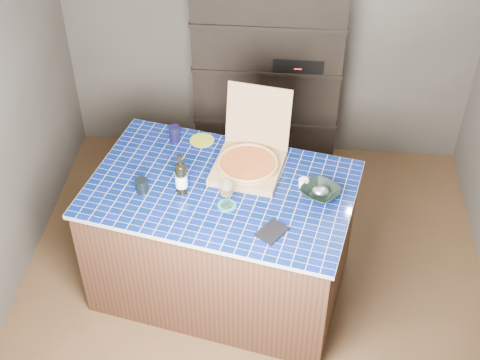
# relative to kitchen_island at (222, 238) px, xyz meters

# --- Properties ---
(room) EXTENTS (3.50, 3.50, 3.50)m
(room) POSITION_rel_kitchen_island_xyz_m (0.23, -0.02, 0.77)
(room) COLOR brown
(room) RESTS_ON ground
(shelving_unit) EXTENTS (1.20, 0.41, 1.80)m
(shelving_unit) POSITION_rel_kitchen_island_xyz_m (0.23, 1.50, 0.42)
(shelving_unit) COLOR black
(shelving_unit) RESTS_ON floor
(kitchen_island) EXTENTS (1.94, 1.45, 0.96)m
(kitchen_island) POSITION_rel_kitchen_island_xyz_m (0.00, 0.00, 0.00)
(kitchen_island) COLOR #4F2B1F
(kitchen_island) RESTS_ON floor
(pizza_box) EXTENTS (0.54, 0.62, 0.49)m
(pizza_box) POSITION_rel_kitchen_island_xyz_m (0.17, 0.21, 0.55)
(pizza_box) COLOR #9F7452
(pizza_box) RESTS_ON kitchen_island
(mead_bottle) EXTENTS (0.08, 0.08, 0.31)m
(mead_bottle) POSITION_rel_kitchen_island_xyz_m (-0.25, -0.06, 0.60)
(mead_bottle) COLOR black
(mead_bottle) RESTS_ON kitchen_island
(teal_trivet) EXTENTS (0.12, 0.12, 0.01)m
(teal_trivet) POSITION_rel_kitchen_island_xyz_m (0.06, -0.18, 0.48)
(teal_trivet) COLOR #177773
(teal_trivet) RESTS_ON kitchen_island
(wine_glass) EXTENTS (0.09, 0.09, 0.20)m
(wine_glass) POSITION_rel_kitchen_island_xyz_m (0.06, -0.18, 0.62)
(wine_glass) COLOR white
(wine_glass) RESTS_ON teal_trivet
(tumbler) EXTENTS (0.09, 0.09, 0.10)m
(tumbler) POSITION_rel_kitchen_island_xyz_m (-0.51, -0.08, 0.53)
(tumbler) COLOR black
(tumbler) RESTS_ON kitchen_island
(dvd_case) EXTENTS (0.22, 0.23, 0.01)m
(dvd_case) POSITION_rel_kitchen_island_xyz_m (0.36, -0.39, 0.49)
(dvd_case) COLOR black
(dvd_case) RESTS_ON kitchen_island
(bowl) EXTENTS (0.34, 0.34, 0.06)m
(bowl) POSITION_rel_kitchen_island_xyz_m (0.66, -0.02, 0.51)
(bowl) COLOR black
(bowl) RESTS_ON kitchen_island
(foil_contents) EXTENTS (0.11, 0.09, 0.05)m
(foil_contents) POSITION_rel_kitchen_island_xyz_m (0.66, -0.02, 0.52)
(foil_contents) COLOR silver
(foil_contents) RESTS_ON bowl
(white_jar) EXTENTS (0.07, 0.07, 0.06)m
(white_jar) POSITION_rel_kitchen_island_xyz_m (0.55, 0.06, 0.51)
(white_jar) COLOR white
(white_jar) RESTS_ON kitchen_island
(navy_cup) EXTENTS (0.08, 0.08, 0.12)m
(navy_cup) POSITION_rel_kitchen_island_xyz_m (-0.38, 0.48, 0.54)
(navy_cup) COLOR black
(navy_cup) RESTS_ON kitchen_island
(green_trivet) EXTENTS (0.18, 0.18, 0.01)m
(green_trivet) POSITION_rel_kitchen_island_xyz_m (-0.19, 0.50, 0.48)
(green_trivet) COLOR #9CA423
(green_trivet) RESTS_ON kitchen_island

